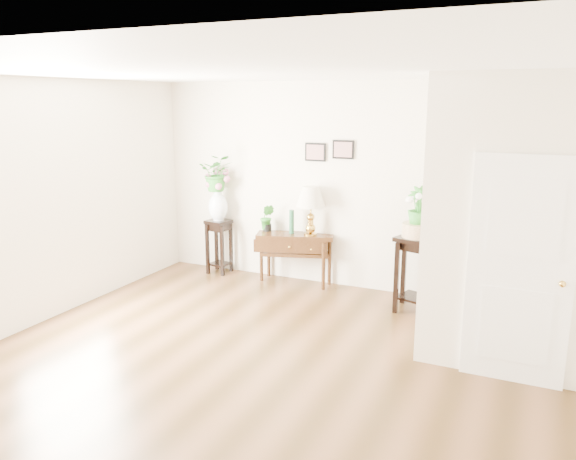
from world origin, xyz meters
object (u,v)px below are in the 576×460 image
Objects in this scene: console_table at (295,258)px; plant_stand_a at (219,246)px; table_lamp at (311,211)px; plant_stand_b at (415,274)px.

console_table is 1.23m from plant_stand_a.
table_lamp is 1.70m from plant_stand_b.
table_lamp is (0.23, 0.00, 0.71)m from console_table.
console_table is at bearing 168.27° from plant_stand_b.
plant_stand_a is 3.02m from plant_stand_b.
console_table is 1.15× the size of plant_stand_b.
plant_stand_a reaches higher than console_table.
console_table is 1.55× the size of table_lamp.
plant_stand_a is at bearing 173.68° from plant_stand_b.
plant_stand_b is at bearing -13.44° from table_lamp.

